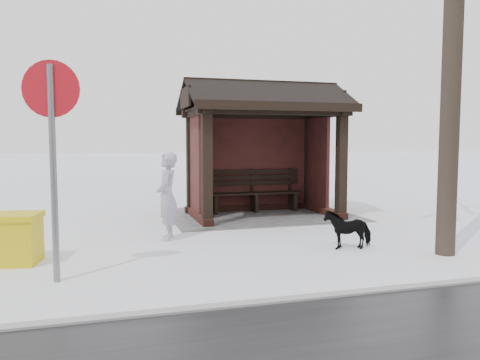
# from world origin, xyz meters

# --- Properties ---
(ground) EXTENTS (120.00, 120.00, 0.00)m
(ground) POSITION_xyz_m (0.00, 0.00, 0.00)
(ground) COLOR white
(ground) RESTS_ON ground
(kerb) EXTENTS (120.00, 0.15, 0.06)m
(kerb) POSITION_xyz_m (0.00, 5.50, 0.01)
(kerb) COLOR gray
(kerb) RESTS_ON ground
(trampled_patch) EXTENTS (4.20, 3.20, 0.02)m
(trampled_patch) POSITION_xyz_m (0.00, -0.20, 0.01)
(trampled_patch) COLOR gray
(trampled_patch) RESTS_ON ground
(bus_shelter) EXTENTS (3.60, 2.40, 3.09)m
(bus_shelter) POSITION_xyz_m (0.00, -0.16, 2.17)
(bus_shelter) COLOR #3C1B15
(bus_shelter) RESTS_ON ground
(pedestrian) EXTENTS (0.47, 0.62, 1.53)m
(pedestrian) POSITION_xyz_m (2.43, 1.94, 0.77)
(pedestrian) COLOR #9E94AE
(pedestrian) RESTS_ON ground
(dog) EXTENTS (0.76, 0.41, 0.61)m
(dog) POSITION_xyz_m (-0.29, 3.39, 0.31)
(dog) COLOR black
(dog) RESTS_ON ground
(grit_bin) EXTENTS (1.02, 0.78, 0.71)m
(grit_bin) POSITION_xyz_m (4.83, 2.94, 0.36)
(grit_bin) COLOR gold
(grit_bin) RESTS_ON ground
(road_sign) EXTENTS (0.68, 0.19, 2.69)m
(road_sign) POSITION_xyz_m (4.07, 4.02, 1.91)
(road_sign) COLOR slate
(road_sign) RESTS_ON ground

